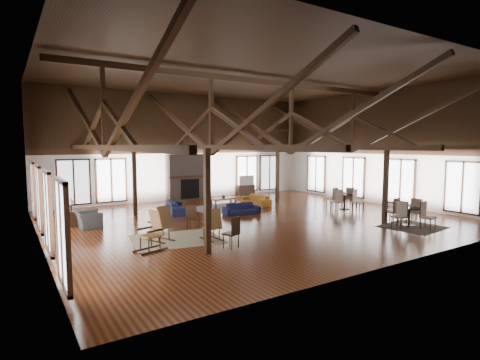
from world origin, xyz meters
TOP-DOWN VIEW (x-y plane):
  - floor at (0.00, 0.00)m, footprint 16.00×16.00m
  - ceiling at (0.00, 0.00)m, footprint 16.00×14.00m
  - wall_back at (0.00, 7.00)m, footprint 16.00×0.02m
  - wall_front at (0.00, -7.00)m, footprint 16.00×0.02m
  - wall_left at (-8.00, 0.00)m, footprint 0.02×14.00m
  - wall_right at (8.00, 0.00)m, footprint 0.02×14.00m
  - roof_truss at (0.00, 0.00)m, footprint 15.60×14.07m
  - post_grid at (0.00, 0.00)m, footprint 8.16×7.16m
  - fireplace at (0.00, 6.67)m, footprint 2.50×0.69m
  - ceiling_fan at (0.50, -1.00)m, footprint 1.60×1.60m
  - sofa_navy_front at (0.17, 1.21)m, footprint 1.74×0.88m
  - sofa_navy_left at (-2.22, 3.01)m, footprint 2.04×1.15m
  - sofa_orange at (2.21, 3.00)m, footprint 1.80×0.86m
  - coffee_table at (0.29, 3.07)m, footprint 1.39×0.78m
  - vase at (0.24, 2.98)m, footprint 0.18×0.18m
  - armchair at (-6.26, 1.88)m, footprint 0.98×0.86m
  - side_table_lamp at (-6.77, 2.55)m, footprint 0.44×0.44m
  - rocking_chair_a at (-4.61, -1.47)m, footprint 0.79×1.03m
  - rocking_chair_b at (-3.15, -2.25)m, footprint 0.50×0.85m
  - rocking_chair_c at (-5.20, -2.29)m, footprint 1.01×0.72m
  - side_chair_a at (-3.08, -0.48)m, footprint 0.55×0.55m
  - side_chair_b at (-3.08, -3.41)m, footprint 0.53×0.53m
  - cafe_table_near at (4.31, -4.37)m, footprint 1.95×1.95m
  - cafe_table_far at (5.16, -0.35)m, footprint 1.94×1.94m
  - cup_near at (4.31, -4.42)m, footprint 0.16×0.16m
  - cup_far at (5.22, -0.31)m, footprint 0.16×0.16m
  - tv_console at (3.98, 6.75)m, footprint 1.20×0.45m
  - television at (4.02, 6.75)m, footprint 1.05×0.20m
  - rug_tan at (-4.12, -1.47)m, footprint 3.17×2.67m
  - rug_navy at (0.31, 3.07)m, footprint 3.41×2.70m
  - rug_dark at (4.27, -4.56)m, footprint 2.32×2.15m

SIDE VIEW (x-z plane):
  - floor at x=0.00m, z-range 0.00..0.00m
  - rug_dark at x=4.27m, z-range 0.00..0.01m
  - rug_navy at x=0.31m, z-range 0.00..0.01m
  - rug_tan at x=-4.12m, z-range 0.00..0.01m
  - sofa_navy_front at x=0.17m, z-range 0.00..0.49m
  - sofa_orange at x=2.21m, z-range 0.00..0.51m
  - sofa_navy_left at x=-2.22m, z-range 0.00..0.56m
  - tv_console at x=3.98m, z-range 0.00..0.60m
  - armchair at x=-6.26m, z-range 0.00..0.62m
  - side_table_lamp at x=-6.77m, z-range -0.14..0.99m
  - coffee_table at x=0.29m, z-range 0.20..0.71m
  - cafe_table_far at x=5.16m, z-range 0.00..0.99m
  - rocking_chair_b at x=-3.15m, z-range -0.03..1.03m
  - cafe_table_near at x=4.31m, z-range 0.00..1.00m
  - side_chair_a at x=-3.08m, z-range 0.07..1.00m
  - rocking_chair_c at x=-5.20m, z-range -0.03..1.15m
  - rocking_chair_a at x=-4.61m, z-range -0.03..1.15m
  - side_chair_b at x=-3.08m, z-range 0.08..1.05m
  - vase at x=0.24m, z-range 0.51..0.69m
  - cup_far at x=5.22m, z-range 0.71..0.82m
  - cup_near at x=4.31m, z-range 0.72..0.82m
  - television at x=4.02m, z-range 0.60..1.20m
  - fireplace at x=0.00m, z-range -0.01..2.59m
  - post_grid at x=0.00m, z-range 0.00..3.05m
  - wall_back at x=0.00m, z-range 0.00..6.00m
  - wall_front at x=0.00m, z-range 0.00..6.00m
  - wall_left at x=-8.00m, z-range 0.00..6.00m
  - wall_right at x=8.00m, z-range 0.00..6.00m
  - ceiling_fan at x=0.50m, z-range 3.36..4.11m
  - roof_truss at x=0.00m, z-range 2.46..5.60m
  - ceiling at x=0.00m, z-range 5.99..6.01m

